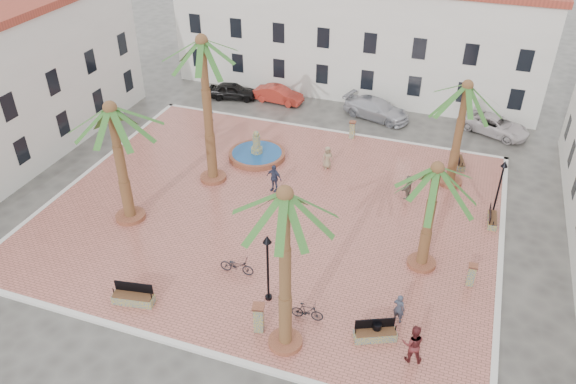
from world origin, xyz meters
name	(u,v)px	position (x,y,z in m)	size (l,w,h in m)	color
ground	(272,211)	(0.00, 0.00, 0.00)	(120.00, 120.00, 0.00)	#56544F
plaza	(272,210)	(0.00, 0.00, 0.07)	(26.00, 22.00, 0.15)	#BA6758
kerb_n	(324,130)	(0.00, 11.00, 0.08)	(26.30, 0.30, 0.16)	silver
kerb_s	(184,346)	(0.00, -11.00, 0.08)	(26.30, 0.30, 0.16)	silver
kerb_e	(500,257)	(13.00, 0.00, 0.08)	(0.30, 22.30, 0.16)	silver
kerb_w	(88,172)	(-13.00, 0.00, 0.08)	(0.30, 22.30, 0.16)	silver
building_north	(357,33)	(0.00, 19.99, 4.77)	(30.40, 7.40, 9.50)	white
fountain	(257,154)	(-3.19, 5.45, 0.42)	(3.87, 3.87, 2.00)	#965036
palm_nw	(203,57)	(-4.79, 1.91, 8.31)	(5.43, 5.43, 9.49)	#965036
palm_sw	(113,123)	(-7.46, -3.55, 6.27)	(5.55, 5.55, 7.38)	#965036
palm_s	(285,213)	(4.20, -9.42, 7.26)	(4.93, 4.93, 8.31)	#965036
palm_e	(435,182)	(9.10, -2.07, 5.25)	(4.85, 4.85, 6.20)	#965036
palm_ne	(465,98)	(9.65, 6.49, 6.00)	(4.95, 4.95, 6.99)	#965036
bench_s	(133,298)	(-3.50, -9.45, 0.45)	(2.08, 0.94, 1.06)	#7D805B
bench_se	(375,334)	(7.87, -7.83, 0.43)	(1.97, 1.32, 1.00)	#7D805B
bench_e	(492,219)	(12.38, 2.93, 0.39)	(0.56, 1.62, 0.85)	#7D805B
bench_ne	(459,162)	(10.02, 8.94, 0.40)	(0.87, 1.72, 0.87)	#7D805B
lamppost_s	(268,257)	(2.49, -7.04, 2.75)	(0.42, 0.42, 3.84)	black
lamppost_e	(501,179)	(12.40, 3.86, 2.60)	(0.39, 0.39, 3.61)	black
bollard_se	(259,317)	(2.81, -9.06, 0.93)	(0.64, 0.64, 1.50)	#7D805B
bollard_n	(352,129)	(2.27, 10.40, 0.82)	(0.48, 0.48, 1.29)	#7D805B
bollard_e	(471,274)	(11.58, -2.78, 0.79)	(0.47, 0.47, 1.24)	#7D805B
litter_bin	(377,330)	(7.90, -7.67, 0.54)	(0.40, 0.40, 0.78)	black
cyclist_a	(399,308)	(8.63, -6.40, 0.93)	(0.57, 0.37, 1.56)	#343A4A
bicycle_a	(237,265)	(0.31, -5.85, 0.62)	(0.63, 1.81, 0.95)	black
cyclist_b	(413,344)	(9.56, -8.45, 1.12)	(0.94, 0.74, 1.94)	#571D20
bicycle_b	(307,311)	(4.65, -7.69, 0.61)	(0.43, 1.54, 0.92)	black
pedestrian_fountain_a	(328,157)	(1.75, 5.73, 0.92)	(0.75, 0.49, 1.54)	#988363
pedestrian_fountain_b	(274,178)	(-0.62, 1.97, 1.06)	(1.07, 0.44, 1.82)	#2E3652
pedestrian_north	(210,120)	(-7.98, 8.03, 0.97)	(1.06, 0.61, 1.65)	#535258
pedestrian_east	(408,187)	(7.35, 3.95, 0.91)	(1.41, 0.45, 1.52)	#6A6254
car_black	(233,91)	(-8.88, 14.16, 0.68)	(1.60, 3.98, 1.36)	black
car_red	(278,94)	(-5.04, 14.74, 0.67)	(1.43, 4.09, 1.35)	#B72E22
car_silver	(377,109)	(3.19, 14.51, 0.76)	(2.14, 5.27, 1.53)	silver
car_white	(496,126)	(12.07, 14.81, 0.67)	(2.23, 4.84, 1.34)	silver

